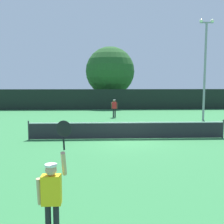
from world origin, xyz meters
TOP-DOWN VIEW (x-y plane):
  - ground_plane at (0.00, 0.00)m, footprint 120.00×120.00m
  - tennis_net at (0.00, 0.00)m, footprint 11.10×0.08m
  - perimeter_fence at (0.00, 16.50)m, footprint 28.82×0.12m
  - player_serving at (-2.46, -9.79)m, footprint 0.68×0.39m
  - player_receiving at (-0.27, 9.36)m, footprint 0.57×0.24m
  - tennis_ball at (-2.85, 3.39)m, footprint 0.07×0.07m
  - light_pole at (7.10, 7.14)m, footprint 1.18×0.28m
  - large_tree at (-0.26, 20.29)m, footprint 6.31×6.31m
  - parked_car_near at (-8.57, 23.90)m, footprint 2.14×4.30m
  - parked_car_mid at (-2.80, 21.55)m, footprint 1.96×4.23m
  - parked_car_far at (6.45, 24.59)m, footprint 1.92×4.21m

SIDE VIEW (x-z plane):
  - ground_plane at x=0.00m, z-range 0.00..0.00m
  - tennis_ball at x=-2.85m, z-range 0.00..0.07m
  - tennis_net at x=0.00m, z-range -0.02..1.05m
  - parked_car_near at x=-8.57m, z-range -0.07..1.62m
  - parked_car_mid at x=-2.80m, z-range -0.07..1.62m
  - parked_car_far at x=6.45m, z-range -0.07..1.62m
  - player_receiving at x=-0.27m, z-range 0.18..1.80m
  - player_serving at x=-2.46m, z-range -0.16..2.30m
  - perimeter_fence at x=0.00m, z-range 0.00..2.38m
  - large_tree at x=-0.26m, z-range 0.71..8.46m
  - light_pole at x=7.10m, z-range 0.57..8.83m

